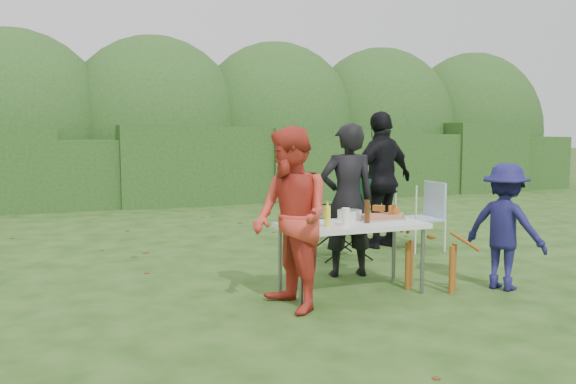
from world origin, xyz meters
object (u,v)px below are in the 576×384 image
object	(u,v)px
lawn_chair	(420,216)
camping_chair	(339,217)
folding_table	(352,228)
mustard_bottle	(327,217)
person_red_jacket	(291,219)
child	(505,227)
ketchup_bottle	(316,215)
person_cook	(347,200)
person_black_puffy	(382,180)
beer_bottle	(367,211)
dog	(431,249)
paper_towel_roll	(298,212)

from	to	relation	value
lawn_chair	camping_chair	bearing A→B (deg)	3.78
folding_table	mustard_bottle	distance (m)	0.39
person_red_jacket	child	bearing A→B (deg)	80.24
person_red_jacket	ketchup_bottle	bearing A→B (deg)	120.50
person_cook	child	size ratio (longest dim) A/B	1.31
lawn_chair	ketchup_bottle	size ratio (longest dim) A/B	4.38
person_black_puffy	beer_bottle	distance (m)	2.56
lawn_chair	dog	bearing A→B (deg)	59.45
beer_bottle	paper_towel_roll	distance (m)	0.72
person_red_jacket	dog	bearing A→B (deg)	87.62
child	dog	xyz separation A→B (m)	(-0.75, 0.25, -0.24)
dog	child	bearing A→B (deg)	-153.92
person_cook	child	bearing A→B (deg)	148.40
mustard_bottle	person_red_jacket	bearing A→B (deg)	-158.91
child	person_red_jacket	bearing A→B (deg)	62.00
child	paper_towel_roll	bearing A→B (deg)	50.94
folding_table	mustard_bottle	world-z (taller)	mustard_bottle
beer_bottle	person_black_puffy	bearing A→B (deg)	56.47
folding_table	dog	distance (m)	0.91
paper_towel_roll	lawn_chair	bearing A→B (deg)	32.42
lawn_chair	mustard_bottle	size ratio (longest dim) A/B	4.82
ketchup_bottle	paper_towel_roll	xyz separation A→B (m)	(-0.15, 0.12, 0.02)
beer_bottle	child	bearing A→B (deg)	-14.58
person_cook	person_black_puffy	world-z (taller)	person_black_puffy
person_red_jacket	child	world-z (taller)	person_red_jacket
child	dog	size ratio (longest dim) A/B	1.47
child	lawn_chair	distance (m)	2.18
ketchup_bottle	paper_towel_roll	size ratio (longest dim) A/B	0.85
person_black_puffy	child	xyz separation A→B (m)	(0.04, -2.51, -0.30)
person_cook	person_red_jacket	xyz separation A→B (m)	(-1.11, -1.02, -0.02)
person_red_jacket	paper_towel_roll	xyz separation A→B (m)	(0.25, 0.41, 0.00)
camping_chair	child	bearing A→B (deg)	121.78
child	person_cook	bearing A→B (deg)	23.46
person_black_puffy	ketchup_bottle	size ratio (longest dim) A/B	8.87
person_black_puffy	paper_towel_roll	world-z (taller)	person_black_puffy
mustard_bottle	beer_bottle	distance (m)	0.49
dog	person_black_puffy	bearing A→B (deg)	-62.89
child	mustard_bottle	size ratio (longest dim) A/B	6.73
person_red_jacket	lawn_chair	size ratio (longest dim) A/B	1.80
person_cook	lawn_chair	world-z (taller)	person_cook
person_cook	person_black_puffy	bearing A→B (deg)	-122.51
ketchup_bottle	dog	bearing A→B (deg)	-7.67
person_red_jacket	mustard_bottle	distance (m)	0.50
dog	lawn_chair	size ratio (longest dim) A/B	0.95
person_cook	camping_chair	distance (m)	1.04
mustard_bottle	child	bearing A→B (deg)	-8.84
folding_table	dog	bearing A→B (deg)	-11.93
person_cook	dog	size ratio (longest dim) A/B	1.93
person_red_jacket	beer_bottle	xyz separation A→B (m)	(0.95, 0.25, -0.01)
ketchup_bottle	lawn_chair	bearing A→B (deg)	35.86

